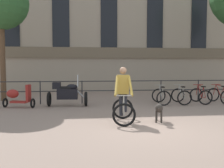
# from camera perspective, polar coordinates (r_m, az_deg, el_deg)

# --- Properties ---
(ground_plane) EXTENTS (60.00, 60.00, 0.00)m
(ground_plane) POSITION_cam_1_polar(r_m,az_deg,el_deg) (7.35, 8.95, -9.71)
(ground_plane) COLOR gray
(canal_railing) EXTENTS (15.05, 0.05, 1.05)m
(canal_railing) POSITION_cam_1_polar(r_m,az_deg,el_deg) (12.27, 2.24, -0.80)
(canal_railing) COLOR #232326
(canal_railing) RESTS_ON ground_plane
(building_facade) EXTENTS (18.00, 0.72, 9.22)m
(building_facade) POSITION_cam_1_polar(r_m,az_deg,el_deg) (18.19, -0.78, 13.04)
(building_facade) COLOR gray
(building_facade) RESTS_ON ground_plane
(cyclist_with_bike) EXTENTS (0.83, 1.25, 1.70)m
(cyclist_with_bike) POSITION_cam_1_polar(r_m,az_deg,el_deg) (8.11, 2.45, -2.89)
(cyclist_with_bike) COLOR black
(cyclist_with_bike) RESTS_ON ground_plane
(dog) EXTENTS (0.41, 0.88, 0.60)m
(dog) POSITION_cam_1_polar(r_m,az_deg,el_deg) (8.20, 10.19, -5.32)
(dog) COLOR #332D28
(dog) RESTS_ON ground_plane
(parked_motorcycle) EXTENTS (1.73, 0.74, 1.35)m
(parked_motorcycle) POSITION_cam_1_polar(r_m,az_deg,el_deg) (11.36, -9.75, -1.98)
(parked_motorcycle) COLOR black
(parked_motorcycle) RESTS_ON ground_plane
(parked_bicycle_near_lamp) EXTENTS (0.76, 1.17, 0.86)m
(parked_bicycle_near_lamp) POSITION_cam_1_polar(r_m,az_deg,el_deg) (12.06, 10.65, -2.62)
(parked_bicycle_near_lamp) COLOR black
(parked_bicycle_near_lamp) RESTS_ON ground_plane
(parked_bicycle_mid_left) EXTENTS (0.76, 1.17, 0.86)m
(parked_bicycle_mid_left) POSITION_cam_1_polar(r_m,az_deg,el_deg) (12.38, 14.81, -2.51)
(parked_bicycle_mid_left) COLOR black
(parked_bicycle_mid_left) RESTS_ON ground_plane
(parked_bicycle_mid_right) EXTENTS (0.72, 1.14, 0.86)m
(parked_bicycle_mid_right) POSITION_cam_1_polar(r_m,az_deg,el_deg) (12.76, 18.74, -2.40)
(parked_bicycle_mid_right) COLOR black
(parked_bicycle_mid_right) RESTS_ON ground_plane
(parked_bicycle_far_end) EXTENTS (0.74, 1.15, 0.86)m
(parked_bicycle_far_end) POSITION_cam_1_polar(r_m,az_deg,el_deg) (13.20, 22.43, -2.29)
(parked_bicycle_far_end) COLOR black
(parked_bicycle_far_end) RESTS_ON ground_plane
(parked_scooter) EXTENTS (1.34, 0.70, 0.96)m
(parked_scooter) POSITION_cam_1_polar(r_m,az_deg,el_deg) (11.51, -19.83, -2.60)
(parked_scooter) COLOR black
(parked_scooter) RESTS_ON ground_plane
(tree_canalside_left) EXTENTS (2.64, 2.64, 6.12)m
(tree_canalside_left) POSITION_cam_1_polar(r_m,az_deg,el_deg) (14.27, -23.01, 15.95)
(tree_canalside_left) COLOR brown
(tree_canalside_left) RESTS_ON ground_plane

